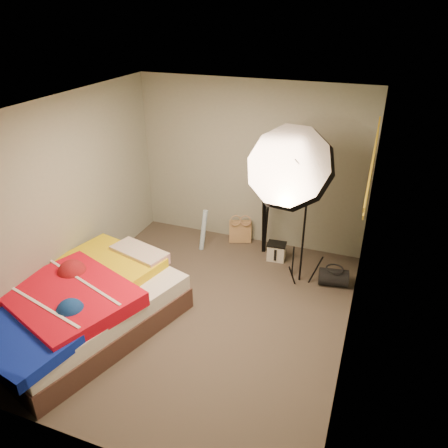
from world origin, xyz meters
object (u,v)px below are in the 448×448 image
at_px(tote_bag, 240,231).
at_px(camera_tripod, 265,210).
at_px(bed, 82,305).
at_px(camera_case, 276,252).
at_px(wrapping_roll, 203,230).
at_px(duffel_bag, 333,277).
at_px(photo_umbrella, 291,169).

xyz_separation_m(tote_bag, camera_tripod, (0.44, -0.18, 0.52)).
bearing_deg(tote_bag, bed, -131.68).
bearing_deg(tote_bag, camera_case, -46.46).
height_order(tote_bag, wrapping_roll, wrapping_roll).
bearing_deg(duffel_bag, camera_tripod, 145.87).
relative_size(wrapping_roll, bed, 0.24).
bearing_deg(duffel_bag, bed, -152.99).
bearing_deg(wrapping_roll, camera_tripod, 14.64).
distance_m(wrapping_roll, photo_umbrella, 1.95).
xyz_separation_m(tote_bag, wrapping_roll, (-0.46, -0.41, 0.14)).
bearing_deg(camera_tripod, tote_bag, 158.18).
bearing_deg(wrapping_roll, tote_bag, 41.85).
bearing_deg(camera_tripod, photo_umbrella, -54.89).
relative_size(duffel_bag, bed, 0.15).
bearing_deg(wrapping_roll, duffel_bag, -8.24).
height_order(wrapping_roll, duffel_bag, wrapping_roll).
bearing_deg(camera_case, tote_bag, 148.89).
relative_size(photo_umbrella, camera_tripod, 1.86).
height_order(bed, camera_tripod, camera_tripod).
relative_size(tote_bag, wrapping_roll, 0.55).
bearing_deg(camera_case, camera_tripod, 140.98).
bearing_deg(photo_umbrella, wrapping_roll, 162.23).
xyz_separation_m(camera_case, duffel_bag, (0.88, -0.36, -0.01)).
bearing_deg(duffel_bag, wrapping_roll, 162.72).
bearing_deg(bed, wrapping_roll, 74.92).
distance_m(duffel_bag, camera_tripod, 1.37).
bearing_deg(tote_bag, photo_umbrella, -62.69).
bearing_deg(bed, camera_tripod, 58.51).
relative_size(duffel_bag, photo_umbrella, 0.17).
distance_m(wrapping_roll, camera_tripod, 1.00).
relative_size(camera_case, bed, 0.10).
bearing_deg(camera_case, bed, -131.79).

